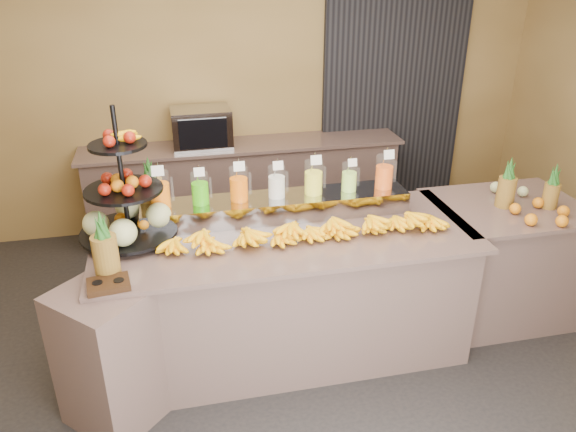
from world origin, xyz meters
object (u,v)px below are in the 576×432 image
object	(u,v)px
banana_heap	(309,227)
oven_warmer	(201,128)
fruit_stand	(133,206)
pitcher_tray	(277,207)
condiment_caddy	(109,284)
right_fruit_pile	(533,203)

from	to	relation	value
banana_heap	oven_warmer	size ratio (longest dim) A/B	3.51
fruit_stand	oven_warmer	bearing A→B (deg)	54.50
oven_warmer	pitcher_tray	bearing A→B (deg)	-77.96
condiment_caddy	oven_warmer	world-z (taller)	oven_warmer
fruit_stand	condiment_caddy	bearing A→B (deg)	-121.34
pitcher_tray	fruit_stand	size ratio (longest dim) A/B	2.11
fruit_stand	condiment_caddy	size ratio (longest dim) A/B	3.83
fruit_stand	oven_warmer	world-z (taller)	fruit_stand
pitcher_tray	condiment_caddy	size ratio (longest dim) A/B	8.10
right_fruit_pile	oven_warmer	xyz separation A→B (m)	(-2.17, 1.99, 0.11)
banana_heap	fruit_stand	world-z (taller)	fruit_stand
pitcher_tray	condiment_caddy	world-z (taller)	pitcher_tray
pitcher_tray	banana_heap	size ratio (longest dim) A/B	0.96
pitcher_tray	fruit_stand	xyz separation A→B (m)	(-0.96, -0.12, 0.15)
right_fruit_pile	fruit_stand	bearing A→B (deg)	175.65
right_fruit_pile	banana_heap	bearing A→B (deg)	-179.23
fruit_stand	right_fruit_pile	distance (m)	2.75
banana_heap	condiment_caddy	world-z (taller)	banana_heap
condiment_caddy	right_fruit_pile	bearing A→B (deg)	7.21
condiment_caddy	oven_warmer	distance (m)	2.47
banana_heap	oven_warmer	xyz separation A→B (m)	(-0.53, 2.02, 0.11)
right_fruit_pile	pitcher_tray	bearing A→B (deg)	169.71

